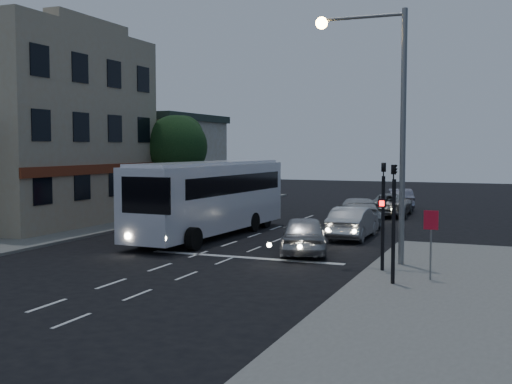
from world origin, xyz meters
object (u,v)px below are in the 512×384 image
at_px(car_sedan_c, 390,205).
at_px(regulatory_sign, 431,233).
at_px(street_tree, 176,144).
at_px(traffic_signal_main, 383,203).
at_px(traffic_signal_side, 394,209).
at_px(car_extra, 399,199).
at_px(car_sedan_b, 358,211).
at_px(tour_bus, 210,196).
at_px(car_sedan_a, 353,223).
at_px(car_suv, 304,234).
at_px(streetlight, 385,106).

relative_size(car_sedan_c, regulatory_sign, 2.31).
distance_m(regulatory_sign, street_tree, 23.40).
xyz_separation_m(traffic_signal_main, traffic_signal_side, (0.70, -1.98, 0.00)).
height_order(car_extra, street_tree, street_tree).
relative_size(car_sedan_b, traffic_signal_side, 1.27).
height_order(tour_bus, car_sedan_a, tour_bus).
bearing_deg(traffic_signal_main, car_extra, 97.97).
xyz_separation_m(regulatory_sign, street_tree, (-17.51, 15.26, 2.90)).
xyz_separation_m(car_sedan_a, car_sedan_c, (-0.16, 10.65, -0.04)).
bearing_deg(car_sedan_a, street_tree, -26.27).
height_order(car_suv, street_tree, street_tree).
relative_size(car_suv, car_sedan_a, 1.00).
relative_size(car_sedan_c, street_tree, 0.82).
distance_m(streetlight, street_tree, 20.19).
height_order(car_suv, traffic_signal_main, traffic_signal_main).
xyz_separation_m(car_sedan_c, regulatory_sign, (4.76, -19.65, 0.89)).
height_order(car_sedan_a, car_sedan_b, car_sedan_b).
height_order(traffic_signal_main, traffic_signal_side, same).
height_order(car_suv, car_sedan_b, car_suv).
distance_m(car_suv, traffic_signal_main, 5.09).
relative_size(car_sedan_b, traffic_signal_main, 1.27).
bearing_deg(car_suv, car_sedan_b, -106.26).
distance_m(tour_bus, car_sedan_c, 14.14).
height_order(tour_bus, car_suv, tour_bus).
height_order(car_suv, traffic_signal_side, traffic_signal_side).
bearing_deg(regulatory_sign, car_extra, 101.54).
distance_m(tour_bus, street_tree, 10.69).
xyz_separation_m(car_extra, traffic_signal_side, (3.96, -25.26, 1.71)).
bearing_deg(car_extra, regulatory_sign, 84.54).
relative_size(car_suv, street_tree, 0.73).
xyz_separation_m(car_sedan_a, traffic_signal_main, (2.90, -7.99, 1.67)).
bearing_deg(car_extra, traffic_signal_main, 80.97).
distance_m(car_suv, regulatory_sign, 6.83).
distance_m(traffic_signal_side, regulatory_sign, 1.61).
bearing_deg(traffic_signal_side, streetlight, 105.70).
distance_m(car_sedan_b, car_extra, 10.15).
bearing_deg(car_suv, street_tree, -59.74).
distance_m(car_sedan_b, regulatory_sign, 15.23).
xyz_separation_m(car_sedan_c, traffic_signal_side, (3.76, -20.61, 1.71)).
distance_m(car_extra, traffic_signal_main, 23.57).
bearing_deg(car_suv, tour_bus, -45.04).
distance_m(car_sedan_c, car_extra, 4.65).
xyz_separation_m(tour_bus, car_sedan_b, (5.58, 7.08, -1.19)).
bearing_deg(tour_bus, car_sedan_a, 19.32).
bearing_deg(streetlight, tour_bus, 153.11).
distance_m(car_sedan_c, traffic_signal_side, 21.02).
bearing_deg(car_extra, street_tree, 18.77).
xyz_separation_m(traffic_signal_main, regulatory_sign, (1.70, -1.01, -0.82)).
height_order(tour_bus, car_extra, tour_bus).
height_order(car_sedan_b, streetlight, streetlight).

